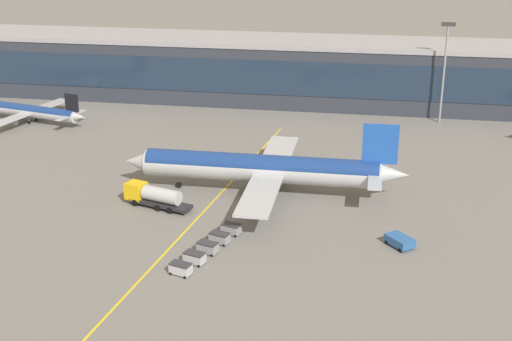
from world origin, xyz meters
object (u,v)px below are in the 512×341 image
at_px(baggage_cart_1, 195,258).
at_px(baggage_cart_4, 231,229).
at_px(pushback_tug, 399,240).
at_px(baggage_cart_0, 181,269).
at_px(fuel_tanker, 154,196).
at_px(baggage_cart_3, 220,238).
at_px(commuter_jet_far, 27,111).
at_px(baggage_cart_2, 207,247).
at_px(main_airliner, 263,168).

height_order(baggage_cart_1, baggage_cart_4, same).
relative_size(pushback_tug, baggage_cart_1, 1.47).
bearing_deg(baggage_cart_0, fuel_tanker, 116.58).
distance_m(baggage_cart_3, commuter_jet_far, 72.27).
relative_size(baggage_cart_3, commuter_jet_far, 0.10).
relative_size(baggage_cart_2, commuter_jet_far, 0.10).
xyz_separation_m(pushback_tug, baggage_cart_3, (-23.66, -3.26, -0.07)).
xyz_separation_m(baggage_cart_1, baggage_cart_2, (0.92, 3.07, 0.00)).
bearing_deg(baggage_cart_0, baggage_cart_2, 73.32).
bearing_deg(baggage_cart_3, baggage_cart_1, -106.68).
bearing_deg(baggage_cart_4, commuter_jet_far, 139.68).
height_order(baggage_cart_1, commuter_jet_far, commuter_jet_far).
relative_size(main_airliner, fuel_tanker, 4.06).
height_order(pushback_tug, baggage_cart_0, baggage_cart_0).
bearing_deg(fuel_tanker, baggage_cart_3, -39.51).
height_order(pushback_tug, baggage_cart_1, baggage_cart_1).
distance_m(baggage_cart_1, commuter_jet_far, 75.29).
height_order(pushback_tug, baggage_cart_3, baggage_cart_3).
xyz_separation_m(main_airliner, baggage_cart_0, (-5.42, -27.64, -3.41)).
xyz_separation_m(baggage_cart_1, commuter_jet_far, (-51.31, 55.08, 1.72)).
bearing_deg(pushback_tug, main_airliner, 144.13).
bearing_deg(baggage_cart_2, baggage_cart_1, -106.68).
height_order(pushback_tug, baggage_cart_4, baggage_cart_4).
xyz_separation_m(main_airliner, commuter_jet_far, (-55.81, 30.50, -1.69)).
bearing_deg(pushback_tug, baggage_cart_0, -154.75).
bearing_deg(baggage_cart_4, baggage_cart_0, -106.68).
bearing_deg(baggage_cart_1, baggage_cart_3, 73.32).
height_order(fuel_tanker, pushback_tug, fuel_tanker).
height_order(baggage_cart_3, baggage_cart_4, same).
bearing_deg(fuel_tanker, pushback_tug, -11.04).
height_order(fuel_tanker, commuter_jet_far, commuter_jet_far).
distance_m(main_airliner, baggage_cart_1, 25.21).
relative_size(main_airliner, commuter_jet_far, 1.52).
relative_size(pushback_tug, baggage_cart_3, 1.47).
height_order(fuel_tanker, baggage_cart_3, fuel_tanker).
distance_m(main_airliner, baggage_cart_4, 15.85).
bearing_deg(baggage_cart_0, baggage_cart_4, 73.32).
relative_size(baggage_cart_0, baggage_cart_3, 1.00).
bearing_deg(commuter_jet_far, baggage_cart_4, -40.32).
height_order(main_airliner, commuter_jet_far, main_airliner).
xyz_separation_m(fuel_tanker, pushback_tug, (36.18, -7.06, -0.90)).
relative_size(baggage_cart_2, baggage_cart_4, 1.00).
relative_size(fuel_tanker, baggage_cart_1, 3.71).
xyz_separation_m(baggage_cart_0, baggage_cart_2, (1.84, 6.13, 0.00)).
height_order(fuel_tanker, baggage_cart_0, fuel_tanker).
bearing_deg(baggage_cart_2, baggage_cart_0, -106.68).
distance_m(pushback_tug, baggage_cart_2, 25.38).
bearing_deg(main_airliner, baggage_cart_4, -96.49).
distance_m(pushback_tug, baggage_cart_1, 27.17).
bearing_deg(baggage_cart_0, main_airliner, 78.90).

